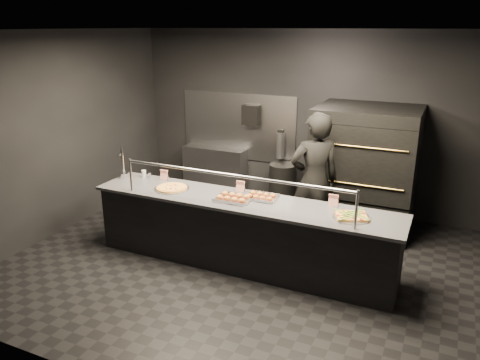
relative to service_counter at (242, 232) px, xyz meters
The scene contains 15 objects.
room 1.03m from the service_counter, 115.57° to the left, with size 6.04×6.00×3.00m.
service_counter is the anchor object (origin of this frame).
pizza_oven 2.30m from the service_counter, 57.73° to the left, with size 1.50×1.23×1.91m.
prep_shelf 2.82m from the service_counter, 124.59° to the left, with size 1.20×0.35×0.90m, color #99999E.
towel_dispenser 2.78m from the service_counter, 110.63° to the left, with size 0.30×0.20×0.35m, color black.
fire_extinguisher 2.50m from the service_counter, 98.30° to the left, with size 0.14×0.14×0.51m.
beer_tap 2.04m from the service_counter, behind, with size 0.13×0.19×0.51m.
round_pizza 1.15m from the service_counter, behind, with size 0.48×0.48×0.03m.
slider_tray_a 0.50m from the service_counter, 153.85° to the right, with size 0.50×0.40×0.07m.
slider_tray_b 0.54m from the service_counter, 36.67° to the left, with size 0.43×0.33×0.06m.
square_pizza 1.48m from the service_counter, ahead, with size 0.44×0.44×0.05m.
condiment_jar 1.76m from the service_counter, behind, with size 0.16×0.06×0.11m.
tent_cards 0.61m from the service_counter, 115.17° to the left, with size 2.60×0.04×0.15m.
trash_bin 2.21m from the service_counter, 95.67° to the left, with size 0.46×0.46×0.77m, color black.
worker 1.28m from the service_counter, 55.12° to the left, with size 0.71×0.47×1.95m, color black.
Camera 1 is at (2.31, -5.11, 3.05)m, focal length 35.00 mm.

